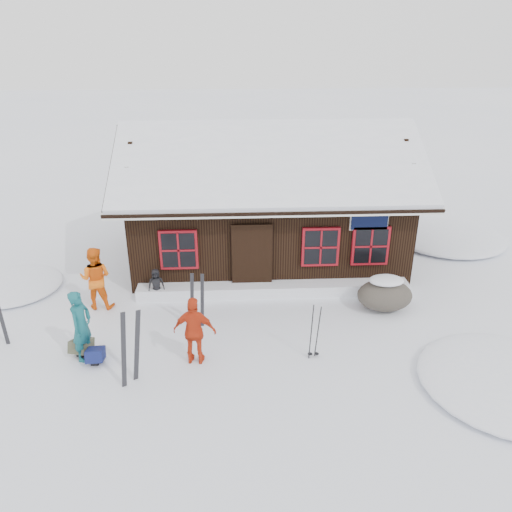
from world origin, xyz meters
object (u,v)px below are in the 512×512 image
object	(u,v)px
boulder	(385,294)
ski_pair_left	(130,349)
backpack_olive	(82,348)
skier_crouched	(156,285)
skier_orange_left	(96,278)
backpack_blue	(96,357)
skier_orange_right	(195,331)
skier_teal	(81,326)
ski_poles	(314,333)

from	to	relation	value
boulder	ski_pair_left	bearing A→B (deg)	-155.93
ski_pair_left	backpack_olive	world-z (taller)	ski_pair_left
skier_crouched	ski_pair_left	bearing A→B (deg)	-100.56
skier_orange_left	backpack_blue	distance (m)	2.67
skier_orange_right	boulder	distance (m)	5.32
skier_orange_left	skier_teal	bearing A→B (deg)	100.02
ski_pair_left	backpack_olive	xyz separation A→B (m)	(-1.36, 1.08, -0.68)
skier_orange_left	backpack_olive	xyz separation A→B (m)	(0.11, -2.16, -0.72)
skier_orange_left	backpack_blue	bearing A→B (deg)	105.62
backpack_olive	skier_orange_right	bearing A→B (deg)	2.85
skier_teal	skier_crouched	xyz separation A→B (m)	(1.27, 2.64, -0.38)
skier_crouched	backpack_blue	distance (m)	3.03
skier_teal	backpack_blue	xyz separation A→B (m)	(0.27, -0.20, -0.71)
skier_orange_left	ski_pair_left	distance (m)	3.56
skier_orange_right	backpack_blue	bearing A→B (deg)	6.18
skier_orange_right	skier_crouched	distance (m)	3.21
skier_teal	ski_poles	xyz separation A→B (m)	(5.16, -0.25, -0.19)
skier_orange_left	backpack_olive	size ratio (longest dim) A/B	3.33
skier_orange_left	skier_crouched	xyz separation A→B (m)	(1.51, 0.32, -0.40)
skier_teal	skier_orange_left	size ratio (longest dim) A/B	0.98
skier_orange_left	backpack_blue	size ratio (longest dim) A/B	3.51
ski_pair_left	backpack_olive	size ratio (longest dim) A/B	3.35
ski_pair_left	boulder	bearing A→B (deg)	-6.76
backpack_blue	boulder	bearing A→B (deg)	11.78
skier_orange_left	boulder	world-z (taller)	skier_orange_left
skier_orange_left	skier_crouched	world-z (taller)	skier_orange_left
skier_orange_right	skier_crouched	world-z (taller)	skier_orange_right
skier_orange_right	backpack_blue	distance (m)	2.34
skier_orange_left	ski_poles	size ratio (longest dim) A/B	1.26
skier_orange_left	skier_crouched	distance (m)	1.60
skier_orange_right	boulder	bearing A→B (deg)	-147.59
boulder	backpack_blue	size ratio (longest dim) A/B	2.97
boulder	ski_poles	size ratio (longest dim) A/B	1.06
skier_orange_left	ski_pair_left	world-z (taller)	skier_orange_left
skier_orange_left	ski_poles	world-z (taller)	skier_orange_left
skier_orange_right	ski_poles	bearing A→B (deg)	-170.08
backpack_blue	backpack_olive	bearing A→B (deg)	133.96
boulder	backpack_blue	world-z (taller)	boulder
skier_orange_right	ski_pair_left	xyz separation A→B (m)	(-1.28, -0.62, 0.01)
skier_teal	skier_orange_left	bearing A→B (deg)	22.44
skier_orange_left	ski_pair_left	size ratio (longest dim) A/B	0.99
skier_orange_right	ski_poles	world-z (taller)	skier_orange_right
ski_pair_left	ski_poles	bearing A→B (deg)	-21.15
skier_orange_left	skier_orange_right	bearing A→B (deg)	140.57
skier_teal	skier_orange_right	bearing A→B (deg)	-80.32
skier_crouched	boulder	size ratio (longest dim) A/B	0.63
ski_pair_left	backpack_blue	world-z (taller)	ski_pair_left
skier_crouched	backpack_olive	size ratio (longest dim) A/B	1.78
skier_orange_right	backpack_blue	size ratio (longest dim) A/B	3.29
skier_teal	boulder	distance (m)	7.61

